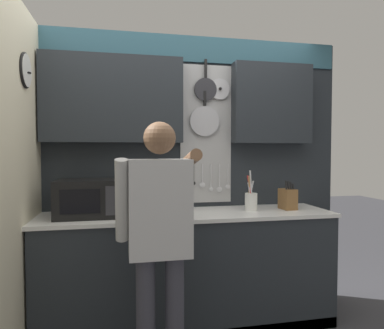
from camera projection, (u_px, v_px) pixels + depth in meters
ground_plane at (189, 325)px, 2.84m from camera, size 14.00×14.00×0.00m
base_cabinet_counter at (189, 270)px, 2.82m from camera, size 2.38×0.60×0.94m
back_wall_unit at (181, 141)px, 3.03m from camera, size 2.95×0.20×2.46m
side_wall at (12, 183)px, 2.14m from camera, size 0.07×1.60×2.46m
microwave at (90, 198)px, 2.64m from camera, size 0.51×0.36×0.29m
knife_block at (288, 199)px, 2.97m from camera, size 0.12×0.16×0.25m
utensil_crock at (251, 200)px, 2.90m from camera, size 0.10×0.10×0.34m
person at (160, 228)px, 2.12m from camera, size 0.54×0.64×1.62m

